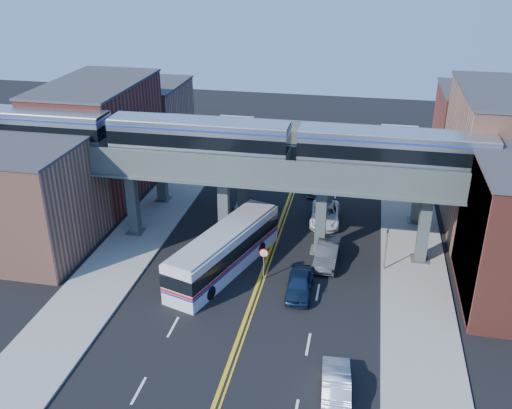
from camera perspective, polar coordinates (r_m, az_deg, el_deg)
ground at (r=41.08m, az=-0.43°, el=-9.60°), size 120.00×120.00×0.00m
sidewalk_west at (r=52.33m, az=-10.58°, el=-1.84°), size 5.00×70.00×0.16m
sidewalk_east at (r=49.17m, az=15.30°, el=-4.19°), size 5.00×70.00×0.16m
building_west_a at (r=48.77m, az=-21.22°, el=0.50°), size 8.00×10.00×9.00m
building_west_b at (r=58.11m, az=-15.34°, el=6.22°), size 8.00×14.00×11.00m
building_west_c at (r=69.84m, az=-10.61°, el=8.50°), size 8.00×10.00×8.00m
building_east_b at (r=53.32m, az=23.24°, el=3.95°), size 8.00×14.00×12.00m
building_east_c at (r=65.90m, az=21.09°, el=6.70°), size 8.00×10.00×9.00m
mural_panel at (r=42.17m, az=20.50°, el=-2.85°), size 0.10×9.50×9.50m
elevated_viaduct_near at (r=44.96m, az=1.63°, el=2.97°), size 52.00×3.60×7.40m
elevated_viaduct_far at (r=51.43m, az=2.97°, el=5.83°), size 52.00×3.60×7.40m
transit_train at (r=45.33m, az=-5.72°, el=6.65°), size 44.39×2.78×3.24m
stop_sign at (r=42.57m, az=0.79°, el=-5.44°), size 0.76×0.09×2.63m
traffic_signal at (r=44.44m, az=12.90°, el=-3.93°), size 0.15×0.18×4.10m
transit_bus at (r=43.89m, az=-3.16°, el=-4.64°), size 6.47×12.67×3.20m
car_lane_a at (r=41.55m, az=4.37°, el=-7.95°), size 2.01×4.63×1.56m
car_lane_b at (r=45.48m, az=7.14°, el=-4.89°), size 1.91×4.97×1.61m
car_lane_c at (r=51.86m, az=6.92°, el=-0.98°), size 2.83×5.65×1.54m
car_lane_d at (r=58.66m, az=6.36°, el=2.30°), size 2.62×5.95×1.70m
car_parked_curb at (r=33.75m, az=8.01°, el=-17.27°), size 1.91×4.65×1.50m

